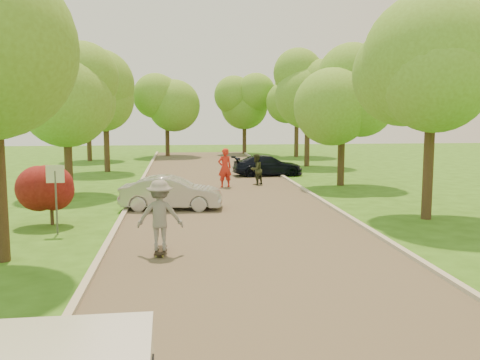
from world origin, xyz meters
name	(u,v)px	position (x,y,z in m)	size (l,w,h in m)	color
ground	(259,264)	(0.00, 0.00, 0.00)	(100.00, 100.00, 0.00)	#2E5E16
road	(230,208)	(0.00, 8.00, 0.01)	(8.00, 60.00, 0.01)	#4C4438
curb_left	(127,208)	(-4.05, 8.00, 0.06)	(0.18, 60.00, 0.12)	#B2AD9E
curb_right	(328,204)	(4.05, 8.00, 0.06)	(0.18, 60.00, 0.12)	#B2AD9E
street_sign	(56,185)	(-5.80, 4.00, 1.56)	(0.55, 0.06, 2.17)	#59595E
red_shrub	(51,193)	(-6.30, 5.50, 1.10)	(1.70, 1.70, 1.95)	#382619
tree_l_mida	(0,56)	(-6.30, 1.00, 5.17)	(4.71, 4.60, 7.39)	#382619
tree_l_midb	(70,95)	(-6.81, 12.00, 4.59)	(4.30, 4.20, 6.62)	#382619
tree_l_far	(108,86)	(-6.39, 22.00, 5.47)	(4.92, 4.80, 7.79)	#382619
tree_r_mida	(439,62)	(7.02, 5.00, 5.54)	(5.13, 5.00, 7.95)	#382619
tree_r_midb	(346,91)	(6.60, 14.00, 4.88)	(4.51, 4.40, 7.01)	#382619
tree_r_far	(311,83)	(7.23, 24.00, 5.83)	(5.33, 5.20, 8.34)	#382619
tree_bg_a	(90,93)	(-8.78, 30.00, 5.31)	(5.12, 5.00, 7.72)	#382619
tree_bg_b	(300,92)	(8.22, 32.00, 5.54)	(5.12, 5.00, 7.95)	#382619
tree_bg_c	(169,98)	(-2.79, 34.00, 5.02)	(4.92, 4.80, 7.33)	#382619
tree_bg_d	(247,96)	(4.22, 36.00, 5.31)	(5.12, 5.00, 7.72)	#382619
silver_sedan	(171,193)	(-2.30, 7.96, 0.65)	(1.38, 3.96, 1.31)	#ABACB0
dark_sedan	(268,166)	(3.30, 18.66, 0.61)	(1.72, 4.22, 1.23)	black
longboard	(161,250)	(-2.50, 1.20, 0.11)	(0.33, 0.99, 0.11)	black
skateboarder	(160,215)	(-2.50, 1.20, 1.07)	(1.23, 0.70, 1.90)	gray
person_striped	(225,168)	(0.31, 13.90, 1.00)	(0.73, 0.48, 1.99)	red
person_olive	(256,169)	(2.03, 14.68, 0.81)	(0.79, 0.62, 1.63)	#2D341F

